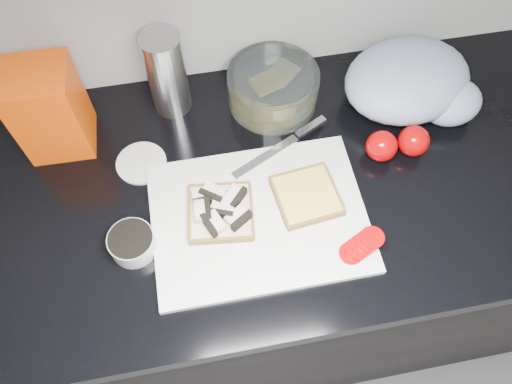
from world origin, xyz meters
TOP-DOWN VIEW (x-y plane):
  - base_cabinet at (0.00, 1.20)m, footprint 3.50×0.60m
  - countertop at (0.00, 1.20)m, footprint 3.50×0.64m
  - cutting_board at (-0.03, 1.11)m, footprint 0.40×0.30m
  - bread_left at (-0.11, 1.13)m, footprint 0.14×0.14m
  - bread_right at (0.06, 1.14)m, footprint 0.13×0.13m
  - tomato_slices at (0.13, 1.02)m, footprint 0.10×0.07m
  - knife at (0.06, 1.27)m, footprint 0.22×0.12m
  - seed_tub at (-0.27, 1.10)m, footprint 0.08×0.08m
  - tub_lid at (-0.24, 1.28)m, footprint 0.12×0.12m
  - glass_bowl at (0.05, 1.39)m, footprint 0.19×0.19m
  - bread_bag at (-0.39, 1.37)m, footprint 0.13×0.12m
  - steel_canister at (-0.16, 1.42)m, footprint 0.08×0.08m
  - grocery_bag at (0.33, 1.34)m, footprint 0.31×0.27m
  - whole_tomatoes at (0.26, 1.21)m, footprint 0.13×0.06m

SIDE VIEW (x-z plane):
  - base_cabinet at x=0.00m, z-range 0.00..0.86m
  - countertop at x=0.00m, z-range 0.86..0.90m
  - tub_lid at x=-0.24m, z-range 0.90..0.91m
  - cutting_board at x=-0.03m, z-range 0.90..0.91m
  - knife at x=0.06m, z-range 0.91..0.92m
  - bread_right at x=0.06m, z-range 0.91..0.93m
  - tomato_slices at x=0.13m, z-range 0.91..0.93m
  - seed_tub at x=-0.27m, z-range 0.90..0.95m
  - bread_left at x=-0.11m, z-range 0.91..0.94m
  - whole_tomatoes at x=0.26m, z-range 0.90..0.96m
  - glass_bowl at x=0.05m, z-range 0.90..0.98m
  - grocery_bag at x=0.33m, z-range 0.90..1.02m
  - steel_canister at x=-0.16m, z-range 0.90..1.09m
  - bread_bag at x=-0.39m, z-range 0.90..1.09m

